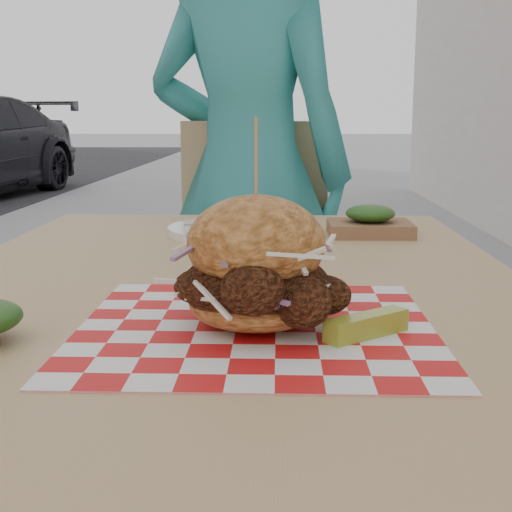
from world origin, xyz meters
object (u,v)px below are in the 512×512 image
object	(u,v)px
patio_chair	(257,266)
sandwich	(256,270)
patio_table	(228,330)
diner	(248,174)

from	to	relation	value
patio_chair	sandwich	bearing A→B (deg)	-82.36
patio_table	patio_chair	world-z (taller)	patio_chair
diner	patio_table	bearing A→B (deg)	109.16
diner	sandwich	xyz separation A→B (m)	(0.06, -1.27, 0.00)
sandwich	patio_chair	bearing A→B (deg)	91.66
patio_table	sandwich	xyz separation A→B (m)	(0.05, -0.25, 0.14)
diner	patio_chair	bearing A→B (deg)	146.24
sandwich	patio_table	bearing A→B (deg)	100.52
patio_table	patio_chair	size ratio (longest dim) A/B	1.26
diner	patio_chair	xyz separation A→B (m)	(0.03, -0.03, -0.25)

